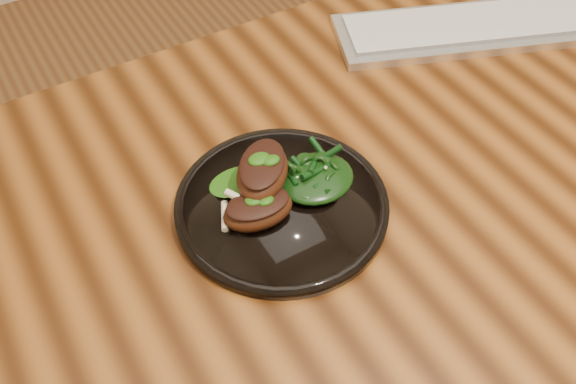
{
  "coord_description": "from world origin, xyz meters",
  "views": [
    {
      "loc": [
        -0.52,
        -0.47,
        1.4
      ],
      "look_at": [
        -0.24,
        -0.0,
        0.78
      ],
      "focal_mm": 40.0,
      "sensor_mm": 36.0,
      "label": 1
    }
  ],
  "objects_px": {
    "plate": "(282,205)",
    "keyboard": "(473,27)",
    "desk": "(421,180)",
    "lamb_chop_front": "(257,209)",
    "greens_heap": "(316,175)"
  },
  "relations": [
    {
      "from": "keyboard",
      "to": "plate",
      "type": "bearing_deg",
      "value": -159.67
    },
    {
      "from": "plate",
      "to": "lamb_chop_front",
      "type": "relative_size",
      "value": 2.8
    },
    {
      "from": "lamb_chop_front",
      "to": "keyboard",
      "type": "bearing_deg",
      "value": 19.82
    },
    {
      "from": "plate",
      "to": "keyboard",
      "type": "bearing_deg",
      "value": 20.33
    },
    {
      "from": "desk",
      "to": "lamb_chop_front",
      "type": "height_order",
      "value": "lamb_chop_front"
    },
    {
      "from": "desk",
      "to": "lamb_chop_front",
      "type": "bearing_deg",
      "value": -177.62
    },
    {
      "from": "desk",
      "to": "plate",
      "type": "bearing_deg",
      "value": -179.47
    },
    {
      "from": "greens_heap",
      "to": "keyboard",
      "type": "bearing_deg",
      "value": 22.12
    },
    {
      "from": "plate",
      "to": "keyboard",
      "type": "height_order",
      "value": "keyboard"
    },
    {
      "from": "greens_heap",
      "to": "keyboard",
      "type": "xyz_separation_m",
      "value": [
        0.43,
        0.17,
        -0.02
      ]
    },
    {
      "from": "plate",
      "to": "keyboard",
      "type": "distance_m",
      "value": 0.51
    },
    {
      "from": "plate",
      "to": "greens_heap",
      "type": "xyz_separation_m",
      "value": [
        0.05,
        0.0,
        0.02
      ]
    },
    {
      "from": "lamb_chop_front",
      "to": "greens_heap",
      "type": "bearing_deg",
      "value": 8.77
    },
    {
      "from": "plate",
      "to": "lamb_chop_front",
      "type": "distance_m",
      "value": 0.05
    },
    {
      "from": "lamb_chop_front",
      "to": "greens_heap",
      "type": "xyz_separation_m",
      "value": [
        0.1,
        0.01,
        -0.0
      ]
    }
  ]
}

